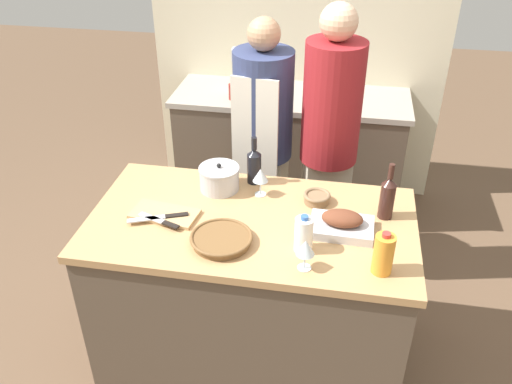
{
  "coord_description": "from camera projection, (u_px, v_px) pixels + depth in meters",
  "views": [
    {
      "loc": [
        0.4,
        -2.1,
        2.45
      ],
      "look_at": [
        0.0,
        0.13,
        1.01
      ],
      "focal_mm": 38.0,
      "sensor_mm": 36.0,
      "label": 1
    }
  ],
  "objects": [
    {
      "name": "knife_chef",
      "position": [
        160.0,
        217.0,
        2.6
      ],
      "size": [
        0.28,
        0.14,
        0.01
      ],
      "color": "#B7B7BC",
      "rests_on": "cutting_board"
    },
    {
      "name": "wicker_basket",
      "position": [
        221.0,
        239.0,
        2.45
      ],
      "size": [
        0.29,
        0.29,
        0.04
      ],
      "color": "brown",
      "rests_on": "kitchen_island"
    },
    {
      "name": "wine_glass_left",
      "position": [
        306.0,
        248.0,
        2.26
      ],
      "size": [
        0.08,
        0.08,
        0.15
      ],
      "color": "silver",
      "rests_on": "kitchen_island"
    },
    {
      "name": "stock_pot",
      "position": [
        219.0,
        178.0,
        2.83
      ],
      "size": [
        0.21,
        0.21,
        0.15
      ],
      "color": "#B7B7BC",
      "rests_on": "kitchen_island"
    },
    {
      "name": "cutting_board",
      "position": [
        165.0,
        214.0,
        2.65
      ],
      "size": [
        0.34,
        0.21,
        0.02
      ],
      "color": "tan",
      "rests_on": "kitchen_island"
    },
    {
      "name": "wine_bottle_green",
      "position": [
        254.0,
        165.0,
        2.86
      ],
      "size": [
        0.08,
        0.08,
        0.27
      ],
      "color": "black",
      "rests_on": "kitchen_island"
    },
    {
      "name": "wine_glass_right",
      "position": [
        261.0,
        176.0,
        2.75
      ],
      "size": [
        0.08,
        0.08,
        0.15
      ],
      "color": "silver",
      "rests_on": "kitchen_island"
    },
    {
      "name": "person_cook_guest",
      "position": [
        329.0,
        138.0,
        3.22
      ],
      "size": [
        0.34,
        0.34,
        1.78
      ],
      "rotation": [
        0.0,
        0.0,
        0.27
      ],
      "color": "beige",
      "rests_on": "ground_plane"
    },
    {
      "name": "mixing_bowl",
      "position": [
        317.0,
        198.0,
        2.73
      ],
      "size": [
        0.14,
        0.14,
        0.05
      ],
      "color": "#846647",
      "rests_on": "kitchen_island"
    },
    {
      "name": "stand_mixer",
      "position": [
        244.0,
        73.0,
        3.97
      ],
      "size": [
        0.18,
        0.14,
        0.31
      ],
      "color": "silver",
      "rests_on": "back_counter"
    },
    {
      "name": "kitchen_island",
      "position": [
        252.0,
        291.0,
        2.87
      ],
      "size": [
        1.58,
        0.86,
        0.93
      ],
      "color": "brown",
      "rests_on": "ground_plane"
    },
    {
      "name": "back_counter",
      "position": [
        289.0,
        151.0,
        4.19
      ],
      "size": [
        1.72,
        0.6,
        0.93
      ],
      "color": "brown",
      "rests_on": "ground_plane"
    },
    {
      "name": "ground_plane",
      "position": [
        252.0,
        351.0,
        3.12
      ],
      "size": [
        12.0,
        12.0,
        0.0
      ],
      "primitive_type": "plane",
      "color": "brown"
    },
    {
      "name": "roasting_pan",
      "position": [
        342.0,
        224.0,
        2.52
      ],
      "size": [
        0.3,
        0.21,
        0.11
      ],
      "color": "#BCBCC1",
      "rests_on": "kitchen_island"
    },
    {
      "name": "back_wall",
      "position": [
        298.0,
        34.0,
        4.05
      ],
      "size": [
        2.22,
        0.1,
        2.55
      ],
      "color": "beige",
      "rests_on": "ground_plane"
    },
    {
      "name": "condiment_bottle_short",
      "position": [
        233.0,
        91.0,
        3.85
      ],
      "size": [
        0.07,
        0.07,
        0.13
      ],
      "color": "maroon",
      "rests_on": "back_counter"
    },
    {
      "name": "wine_bottle_dark",
      "position": [
        387.0,
        197.0,
        2.58
      ],
      "size": [
        0.07,
        0.07,
        0.29
      ],
      "color": "#381E19",
      "rests_on": "kitchen_island"
    },
    {
      "name": "juice_jug",
      "position": [
        383.0,
        254.0,
        2.25
      ],
      "size": [
        0.09,
        0.09,
        0.2
      ],
      "color": "orange",
      "rests_on": "kitchen_island"
    },
    {
      "name": "knife_paring",
      "position": [
        160.0,
        221.0,
        2.58
      ],
      "size": [
        0.23,
        0.11,
        0.01
      ],
      "color": "#B7B7BC",
      "rests_on": "cutting_board"
    },
    {
      "name": "person_cook_aproned",
      "position": [
        263.0,
        138.0,
        3.38
      ],
      "size": [
        0.36,
        0.38,
        1.66
      ],
      "rotation": [
        0.0,
        0.0,
        -0.13
      ],
      "color": "beige",
      "rests_on": "ground_plane"
    },
    {
      "name": "condiment_bottle_tall",
      "position": [
        260.0,
        85.0,
        3.85
      ],
      "size": [
        0.05,
        0.05,
        0.2
      ],
      "color": "maroon",
      "rests_on": "back_counter"
    },
    {
      "name": "milk_jug",
      "position": [
        304.0,
        234.0,
        2.38
      ],
      "size": [
        0.08,
        0.08,
        0.18
      ],
      "color": "white",
      "rests_on": "kitchen_island"
    }
  ]
}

